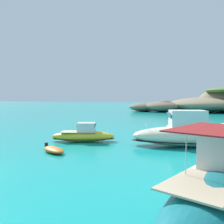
# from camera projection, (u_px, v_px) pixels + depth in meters

# --- Properties ---
(islet_small) EXTENTS (19.54, 15.35, 3.45)m
(islet_small) POSITION_uv_depth(u_px,v_px,m) (158.00, 107.00, 74.57)
(islet_small) COLOR #756651
(islet_small) RESTS_ON ground
(motorboat_cream) EXTENTS (11.28, 6.02, 3.18)m
(motorboat_cream) POSITION_uv_depth(u_px,v_px,m) (193.00, 134.00, 21.66)
(motorboat_cream) COLOR beige
(motorboat_cream) RESTS_ON ground
(motorboat_yellow) EXTENTS (6.49, 3.87, 1.84)m
(motorboat_yellow) POSITION_uv_depth(u_px,v_px,m) (84.00, 135.00, 24.05)
(motorboat_yellow) COLOR yellow
(motorboat_yellow) RESTS_ON ground
(dinghy_tender) EXTENTS (2.79, 2.29, 0.58)m
(dinghy_tender) POSITION_uv_depth(u_px,v_px,m) (54.00, 150.00, 19.25)
(dinghy_tender) COLOR orange
(dinghy_tender) RESTS_ON ground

